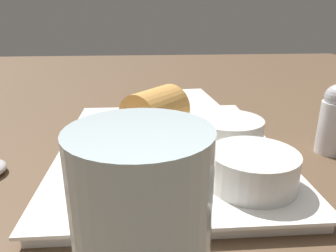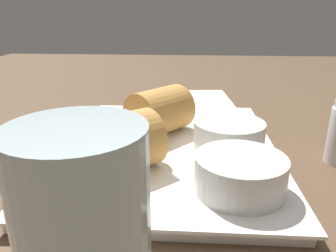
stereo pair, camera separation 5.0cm
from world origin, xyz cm
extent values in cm
cube|color=brown|center=(0.00, 0.00, 1.00)|extent=(180.00, 140.00, 2.00)
cube|color=white|center=(1.05, -1.58, 2.60)|extent=(31.20, 24.32, 1.20)
cube|color=white|center=(1.05, -1.58, 3.35)|extent=(32.45, 25.29, 0.30)
cylinder|color=#D19347|center=(8.09, -5.80, 6.47)|extent=(9.31, 9.44, 5.94)
sphere|color=#56843D|center=(6.25, -3.72, 6.47)|extent=(3.86, 3.86, 3.86)
cylinder|color=#D19347|center=(-2.84, -2.92, 6.47)|extent=(9.44, 9.28, 5.94)
sphere|color=#56843D|center=(-4.96, -1.12, 6.47)|extent=(3.86, 3.86, 3.86)
cylinder|color=silver|center=(1.76, 5.52, 5.16)|extent=(8.17, 8.17, 3.32)
cylinder|color=beige|center=(1.76, 5.52, 6.52)|extent=(6.70, 6.70, 0.60)
cylinder|color=silver|center=(11.17, 5.48, 5.16)|extent=(8.17, 8.17, 3.32)
cylinder|color=#DBBC89|center=(11.17, 5.48, 6.52)|extent=(6.70, 6.70, 0.60)
ellipsoid|color=silver|center=(4.31, -20.97, 2.67)|extent=(4.47, 3.82, 1.34)
cube|color=silver|center=(-23.49, 2.45, 2.30)|extent=(15.69, 13.74, 0.60)
cylinder|color=silver|center=(23.39, -4.53, 7.91)|extent=(7.04, 7.04, 11.81)
camera|label=1|loc=(37.38, -4.22, 19.04)|focal=35.00mm
camera|label=2|loc=(37.40, 0.79, 19.04)|focal=35.00mm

